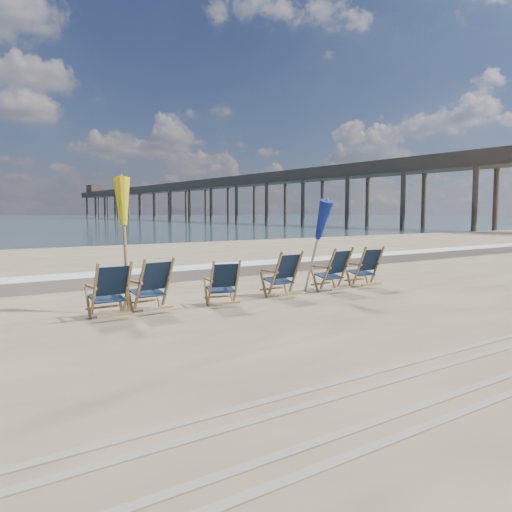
{
  "coord_description": "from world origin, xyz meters",
  "views": [
    {
      "loc": [
        -5.58,
        -5.87,
        1.77
      ],
      "look_at": [
        0.0,
        2.2,
        0.9
      ],
      "focal_mm": 35.0,
      "sensor_mm": 36.0,
      "label": 1
    }
  ],
  "objects_px": {
    "beach_chair_0": "(128,289)",
    "beach_chair_1": "(168,284)",
    "beach_chair_4": "(346,269)",
    "beach_chair_2": "(237,283)",
    "umbrella_blue": "(315,221)",
    "umbrella_yellow": "(124,207)",
    "beach_chair_3": "(296,273)",
    "beach_chair_5": "(377,266)",
    "fishing_pier": "(203,196)"
  },
  "relations": [
    {
      "from": "beach_chair_0",
      "to": "fishing_pier",
      "type": "distance_m",
      "value": 82.7
    },
    {
      "from": "umbrella_blue",
      "to": "fishing_pier",
      "type": "distance_m",
      "value": 80.52
    },
    {
      "from": "beach_chair_2",
      "to": "beach_chair_4",
      "type": "bearing_deg",
      "value": -164.41
    },
    {
      "from": "beach_chair_1",
      "to": "beach_chair_3",
      "type": "height_order",
      "value": "beach_chair_1"
    },
    {
      "from": "beach_chair_5",
      "to": "beach_chair_0",
      "type": "bearing_deg",
      "value": 4.15
    },
    {
      "from": "beach_chair_0",
      "to": "umbrella_blue",
      "type": "bearing_deg",
      "value": -178.6
    },
    {
      "from": "beach_chair_1",
      "to": "umbrella_blue",
      "type": "height_order",
      "value": "umbrella_blue"
    },
    {
      "from": "beach_chair_4",
      "to": "umbrella_yellow",
      "type": "xyz_separation_m",
      "value": [
        -4.86,
        0.5,
        1.35
      ]
    },
    {
      "from": "fishing_pier",
      "to": "beach_chair_0",
      "type": "bearing_deg",
      "value": -119.49
    },
    {
      "from": "beach_chair_5",
      "to": "beach_chair_1",
      "type": "bearing_deg",
      "value": 2.6
    },
    {
      "from": "beach_chair_5",
      "to": "umbrella_yellow",
      "type": "height_order",
      "value": "umbrella_yellow"
    },
    {
      "from": "beach_chair_5",
      "to": "umbrella_blue",
      "type": "xyz_separation_m",
      "value": [
        -1.81,
        0.17,
        1.08
      ]
    },
    {
      "from": "beach_chair_0",
      "to": "umbrella_blue",
      "type": "relative_size",
      "value": 0.47
    },
    {
      "from": "umbrella_yellow",
      "to": "beach_chair_3",
      "type": "bearing_deg",
      "value": -7.34
    },
    {
      "from": "beach_chair_3",
      "to": "beach_chair_5",
      "type": "xyz_separation_m",
      "value": [
        2.43,
        -0.04,
        0.0
      ]
    },
    {
      "from": "umbrella_yellow",
      "to": "fishing_pier",
      "type": "relative_size",
      "value": 0.02
    },
    {
      "from": "beach_chair_4",
      "to": "umbrella_blue",
      "type": "distance_m",
      "value": 1.33
    },
    {
      "from": "beach_chair_4",
      "to": "beach_chair_2",
      "type": "bearing_deg",
      "value": -1.8
    },
    {
      "from": "beach_chair_4",
      "to": "beach_chair_5",
      "type": "relative_size",
      "value": 1.02
    },
    {
      "from": "beach_chair_2",
      "to": "umbrella_blue",
      "type": "bearing_deg",
      "value": -158.79
    },
    {
      "from": "beach_chair_0",
      "to": "beach_chair_4",
      "type": "height_order",
      "value": "beach_chair_4"
    },
    {
      "from": "beach_chair_1",
      "to": "beach_chair_2",
      "type": "height_order",
      "value": "beach_chair_1"
    },
    {
      "from": "beach_chair_3",
      "to": "umbrella_blue",
      "type": "height_order",
      "value": "umbrella_blue"
    },
    {
      "from": "beach_chair_2",
      "to": "umbrella_blue",
      "type": "xyz_separation_m",
      "value": [
        2.19,
        0.31,
        1.13
      ]
    },
    {
      "from": "beach_chair_2",
      "to": "beach_chair_5",
      "type": "height_order",
      "value": "beach_chair_5"
    },
    {
      "from": "beach_chair_2",
      "to": "beach_chair_1",
      "type": "bearing_deg",
      "value": -0.17
    },
    {
      "from": "umbrella_yellow",
      "to": "fishing_pier",
      "type": "xyz_separation_m",
      "value": [
        40.52,
        71.43,
        2.8
      ]
    },
    {
      "from": "beach_chair_0",
      "to": "umbrella_yellow",
      "type": "relative_size",
      "value": 0.41
    },
    {
      "from": "beach_chair_2",
      "to": "beach_chair_3",
      "type": "relative_size",
      "value": 0.91
    },
    {
      "from": "beach_chair_2",
      "to": "beach_chair_3",
      "type": "bearing_deg",
      "value": -160.41
    },
    {
      "from": "beach_chair_0",
      "to": "beach_chair_2",
      "type": "relative_size",
      "value": 1.09
    },
    {
      "from": "beach_chair_1",
      "to": "beach_chair_4",
      "type": "height_order",
      "value": "beach_chair_4"
    },
    {
      "from": "beach_chair_0",
      "to": "beach_chair_1",
      "type": "relative_size",
      "value": 0.99
    },
    {
      "from": "beach_chair_0",
      "to": "beach_chair_2",
      "type": "height_order",
      "value": "beach_chair_0"
    },
    {
      "from": "beach_chair_3",
      "to": "beach_chair_4",
      "type": "relative_size",
      "value": 0.98
    },
    {
      "from": "umbrella_yellow",
      "to": "umbrella_blue",
      "type": "distance_m",
      "value": 4.13
    },
    {
      "from": "beach_chair_3",
      "to": "beach_chair_5",
      "type": "bearing_deg",
      "value": 177.25
    },
    {
      "from": "beach_chair_1",
      "to": "beach_chair_5",
      "type": "distance_m",
      "value": 5.26
    },
    {
      "from": "beach_chair_0",
      "to": "beach_chair_4",
      "type": "bearing_deg",
      "value": 178.98
    },
    {
      "from": "beach_chair_1",
      "to": "fishing_pier",
      "type": "distance_m",
      "value": 82.19
    },
    {
      "from": "beach_chair_1",
      "to": "fishing_pier",
      "type": "height_order",
      "value": "fishing_pier"
    },
    {
      "from": "umbrella_yellow",
      "to": "umbrella_blue",
      "type": "xyz_separation_m",
      "value": [
        4.1,
        -0.32,
        -0.27
      ]
    },
    {
      "from": "beach_chair_4",
      "to": "beach_chair_5",
      "type": "xyz_separation_m",
      "value": [
        1.05,
        0.01,
        -0.01
      ]
    },
    {
      "from": "beach_chair_4",
      "to": "umbrella_blue",
      "type": "xyz_separation_m",
      "value": [
        -0.76,
        0.19,
        1.07
      ]
    },
    {
      "from": "beach_chair_2",
      "to": "fishing_pier",
      "type": "relative_size",
      "value": 0.01
    },
    {
      "from": "beach_chair_0",
      "to": "fishing_pier",
      "type": "xyz_separation_m",
      "value": [
        40.66,
        71.89,
        4.16
      ]
    },
    {
      "from": "beach_chair_2",
      "to": "umbrella_yellow",
      "type": "relative_size",
      "value": 0.38
    },
    {
      "from": "beach_chair_5",
      "to": "fishing_pier",
      "type": "xyz_separation_m",
      "value": [
        34.61,
        71.92,
        4.15
      ]
    },
    {
      "from": "umbrella_blue",
      "to": "beach_chair_3",
      "type": "bearing_deg",
      "value": -167.97
    },
    {
      "from": "beach_chair_1",
      "to": "beach_chair_4",
      "type": "xyz_separation_m",
      "value": [
        4.21,
        -0.18,
        0.01
      ]
    }
  ]
}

